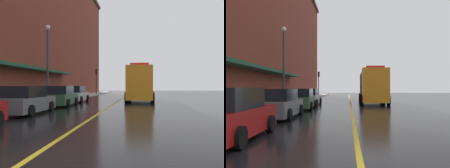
# 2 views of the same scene
# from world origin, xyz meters

# --- Properties ---
(ground_plane) EXTENTS (112.00, 112.00, 0.00)m
(ground_plane) POSITION_xyz_m (0.00, 25.00, 0.00)
(ground_plane) COLOR black
(sidewalk_left) EXTENTS (2.40, 70.00, 0.15)m
(sidewalk_left) POSITION_xyz_m (-6.20, 25.00, 0.07)
(sidewalk_left) COLOR #ADA8A0
(sidewalk_left) RESTS_ON ground
(lane_center_stripe) EXTENTS (0.16, 70.00, 0.01)m
(lane_center_stripe) POSITION_xyz_m (0.00, 25.00, 0.00)
(lane_center_stripe) COLOR gold
(lane_center_stripe) RESTS_ON ground
(brick_building_left) EXTENTS (11.28, 64.00, 19.72)m
(brick_building_left) POSITION_xyz_m (-12.46, 24.00, 9.87)
(brick_building_left) COLOR maroon
(brick_building_left) RESTS_ON ground
(parked_car_1) EXTENTS (2.06, 4.73, 1.60)m
(parked_car_1) POSITION_xyz_m (-4.05, 9.06, 0.76)
(parked_car_1) COLOR #595B60
(parked_car_1) RESTS_ON ground
(parked_car_2) EXTENTS (2.13, 4.45, 1.59)m
(parked_car_2) POSITION_xyz_m (-3.90, 15.07, 0.75)
(parked_car_2) COLOR #2D5133
(parked_car_2) RESTS_ON ground
(parked_car_3) EXTENTS (2.13, 4.16, 1.58)m
(parked_car_3) POSITION_xyz_m (-4.03, 20.25, 0.74)
(parked_car_3) COLOR silver
(parked_car_3) RESTS_ON ground
(utility_truck) EXTENTS (2.85, 8.45, 3.69)m
(utility_truck) POSITION_xyz_m (2.32, 22.18, 1.76)
(utility_truck) COLOR orange
(utility_truck) RESTS_ON ground
(parking_meter_0) EXTENTS (0.14, 0.18, 1.33)m
(parking_meter_0) POSITION_xyz_m (-5.35, 17.92, 1.06)
(parking_meter_0) COLOR #4C4C51
(parking_meter_0) RESTS_ON sidewalk_left
(parking_meter_1) EXTENTS (0.14, 0.18, 1.33)m
(parking_meter_1) POSITION_xyz_m (-5.35, 17.77, 1.06)
(parking_meter_1) COLOR #4C4C51
(parking_meter_1) RESTS_ON sidewalk_left
(street_lamp_left) EXTENTS (0.44, 0.44, 6.94)m
(street_lamp_left) POSITION_xyz_m (-5.95, 17.84, 4.40)
(street_lamp_left) COLOR #33383D
(street_lamp_left) RESTS_ON sidewalk_left
(traffic_light_near) EXTENTS (0.38, 0.36, 4.30)m
(traffic_light_near) POSITION_xyz_m (-5.29, 40.10, 3.16)
(traffic_light_near) COLOR #232326
(traffic_light_near) RESTS_ON sidewalk_left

